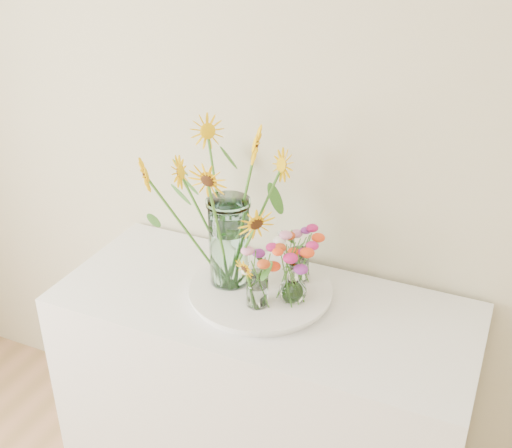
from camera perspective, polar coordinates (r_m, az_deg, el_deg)
name	(u,v)px	position (r m, az deg, el deg)	size (l,w,h in m)	color
counter	(263,404)	(2.42, 0.61, -15.69)	(1.40, 0.60, 0.90)	white
tray	(260,292)	(2.16, 0.40, -6.08)	(0.46, 0.46, 0.03)	white
mason_jar	(229,242)	(2.12, -2.41, -1.59)	(0.13, 0.13, 0.31)	#BBF4E7
sunflower_bouquet	(228,208)	(2.06, -2.47, 1.39)	(0.75, 0.75, 0.56)	#F8BA05
small_vase_a	(257,290)	(2.04, 0.12, -5.89)	(0.07, 0.07, 0.12)	white
wildflower_posy_a	(257,278)	(2.02, 0.12, -4.83)	(0.20, 0.20, 0.21)	#FF4416
small_vase_b	(293,284)	(2.07, 3.32, -5.31)	(0.09, 0.09, 0.13)	white
wildflower_posy_b	(293,272)	(2.04, 3.35, -4.25)	(0.21, 0.21, 0.22)	#FF4416
small_vase_c	(299,265)	(2.18, 3.83, -3.66)	(0.07, 0.07, 0.11)	white
wildflower_posy_c	(299,254)	(2.16, 3.86, -2.64)	(0.17, 0.17, 0.20)	#FF4416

